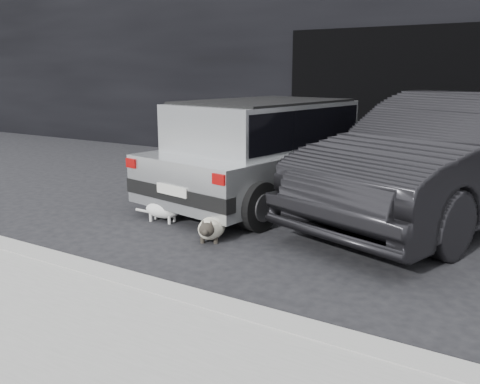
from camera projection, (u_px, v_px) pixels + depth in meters
The scene contains 9 objects.
ground at pixel (228, 210), 6.80m from camera, with size 80.00×80.00×0.00m, color black.
building_facade at pixel (421, 38), 10.69m from camera, with size 34.00×4.00×5.00m, color black.
garage_opening at pixel (391, 100), 9.30m from camera, with size 4.00×0.10×2.60m, color black.
curb at pixel (157, 292), 4.12m from camera, with size 18.00×0.25×0.12m, color gray.
sidewalk at pixel (29, 363), 3.12m from camera, with size 18.00×2.20×0.11m, color gray.
silver_hatchback at pixel (268, 146), 7.21m from camera, with size 2.40×4.09×1.42m.
second_car at pixel (452, 158), 6.21m from camera, with size 1.65×4.73×1.56m, color black.
cat_siamese at pixel (211, 228), 5.56m from camera, with size 0.51×0.79×0.30m.
cat_white at pixel (164, 210), 6.23m from camera, with size 0.68×0.28×0.32m.
Camera 1 is at (3.57, -5.50, 1.80)m, focal length 38.00 mm.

